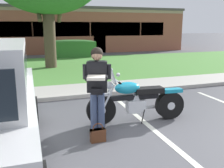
{
  "coord_description": "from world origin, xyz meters",
  "views": [
    {
      "loc": [
        -2.14,
        -4.28,
        2.07
      ],
      "look_at": [
        -0.29,
        0.91,
        0.85
      ],
      "focal_mm": 41.46,
      "sensor_mm": 36.0,
      "label": 1
    }
  ],
  "objects": [
    {
      "name": "motorcycle",
      "position": [
        0.3,
        0.71,
        0.49
      ],
      "size": [
        2.24,
        0.82,
        1.26
      ],
      "color": "black",
      "rests_on": "ground"
    },
    {
      "name": "hedge_left",
      "position": [
        -3.18,
        13.11,
        0.65
      ],
      "size": [
        2.69,
        0.9,
        1.24
      ],
      "color": "#336B2D",
      "rests_on": "ground"
    },
    {
      "name": "ground_plane",
      "position": [
        0.0,
        0.0,
        0.0
      ],
      "size": [
        140.0,
        140.0,
        0.0
      ],
      "primitive_type": "plane",
      "color": "#4C4C51"
    },
    {
      "name": "handbag",
      "position": [
        -0.9,
        -0.02,
        0.14
      ],
      "size": [
        0.28,
        0.13,
        0.36
      ],
      "color": "#562D19",
      "rests_on": "ground"
    },
    {
      "name": "concrete_walk",
      "position": [
        0.0,
        3.92,
        0.04
      ],
      "size": [
        60.0,
        1.5,
        0.08
      ],
      "primitive_type": "cube",
      "color": "#B7B2A8",
      "rests_on": "ground"
    },
    {
      "name": "brick_building",
      "position": [
        -1.13,
        20.09,
        1.83
      ],
      "size": [
        26.05,
        8.44,
        3.66
      ],
      "color": "#93513D",
      "rests_on": "ground"
    },
    {
      "name": "grass_lawn",
      "position": [
        0.0,
        8.98,
        0.03
      ],
      "size": [
        60.0,
        8.63,
        0.06
      ],
      "primitive_type": "cube",
      "color": "#518E3D",
      "rests_on": "ground"
    },
    {
      "name": "hedge_center_left",
      "position": [
        1.15,
        13.11,
        0.65
      ],
      "size": [
        3.25,
        0.9,
        1.24
      ],
      "color": "#336B2D",
      "rests_on": "ground"
    },
    {
      "name": "curb_strip",
      "position": [
        0.0,
        3.07,
        0.06
      ],
      "size": [
        60.0,
        0.2,
        0.12
      ],
      "primitive_type": "cube",
      "color": "#B7B2A8",
      "rests_on": "ground"
    },
    {
      "name": "stall_stripe_1",
      "position": [
        0.34,
        0.2,
        0.0
      ],
      "size": [
        0.3,
        4.4,
        0.01
      ],
      "primitive_type": "cube",
      "rotation": [
        0.0,
        0.0,
        -0.04
      ],
      "color": "silver",
      "rests_on": "ground"
    },
    {
      "name": "rider_person",
      "position": [
        -0.8,
        0.32,
        1.01
      ],
      "size": [
        0.55,
        0.65,
        1.7
      ],
      "color": "black",
      "rests_on": "ground"
    },
    {
      "name": "stall_stripe_0",
      "position": [
        -2.44,
        0.2,
        0.0
      ],
      "size": [
        0.3,
        4.4,
        0.01
      ],
      "primitive_type": "cube",
      "rotation": [
        0.0,
        0.0,
        -0.04
      ],
      "color": "silver",
      "rests_on": "ground"
    }
  ]
}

